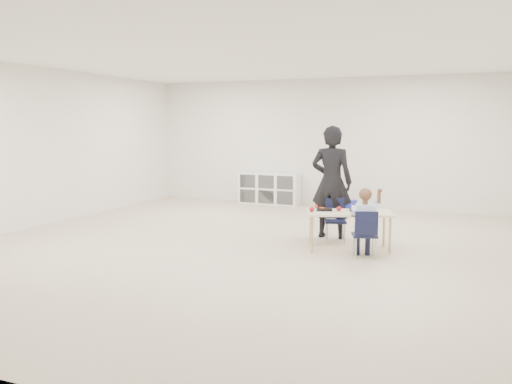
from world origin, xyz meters
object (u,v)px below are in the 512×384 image
at_px(chair_near, 365,234).
at_px(adult, 332,182).
at_px(table, 349,230).
at_px(cubby_shelf, 269,189).
at_px(child, 365,220).

xyz_separation_m(chair_near, adult, (-0.77, 1.16, 0.56)).
distance_m(table, cubby_shelf, 4.72).
distance_m(chair_near, cubby_shelf, 5.26).
relative_size(table, chair_near, 2.02).
bearing_deg(cubby_shelf, table, -54.75).
bearing_deg(adult, table, 120.72).
bearing_deg(cubby_shelf, chair_near, -54.75).
relative_size(table, cubby_shelf, 0.95).
height_order(table, cubby_shelf, cubby_shelf).
bearing_deg(adult, child, 121.90).
height_order(chair_near, child, child).
height_order(child, adult, adult).
distance_m(child, cubby_shelf, 5.26).
bearing_deg(cubby_shelf, adult, -54.09).
relative_size(child, adult, 0.58).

